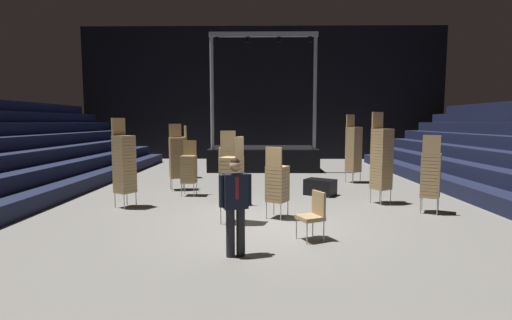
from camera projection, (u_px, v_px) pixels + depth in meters
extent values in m
cube|color=slate|center=(265.00, 225.00, 8.63)|extent=(22.00, 30.00, 0.10)
cube|color=black|center=(263.00, 94.00, 23.14)|extent=(22.00, 0.30, 8.00)
cube|color=#191E38|center=(25.00, 203.00, 9.68)|extent=(0.75, 24.00, 0.45)
cube|color=#191E38|center=(508.00, 204.00, 9.51)|extent=(0.75, 24.00, 0.45)
cube|color=black|center=(263.00, 158.00, 18.59)|extent=(5.07, 3.55, 1.03)
cylinder|color=#9EA0A8|center=(212.00, 93.00, 16.80)|extent=(0.16, 0.16, 5.05)
cylinder|color=#9EA0A8|center=(315.00, 93.00, 16.74)|extent=(0.16, 0.16, 5.05)
cube|color=#9EA0A8|center=(263.00, 34.00, 16.51)|extent=(4.77, 0.20, 0.20)
cylinder|color=black|center=(217.00, 40.00, 16.56)|extent=(0.18, 0.18, 0.22)
cylinder|color=black|center=(248.00, 40.00, 16.55)|extent=(0.18, 0.18, 0.22)
cylinder|color=black|center=(279.00, 40.00, 16.53)|extent=(0.18, 0.18, 0.22)
cylinder|color=black|center=(310.00, 39.00, 16.51)|extent=(0.18, 0.18, 0.22)
cylinder|color=black|center=(241.00, 232.00, 6.46)|extent=(0.15, 0.15, 0.83)
cylinder|color=black|center=(230.00, 233.00, 6.41)|extent=(0.15, 0.15, 0.83)
cube|color=silver|center=(236.00, 192.00, 6.31)|extent=(0.20, 0.15, 0.59)
cube|color=black|center=(235.00, 191.00, 6.36)|extent=(0.45, 0.34, 0.59)
cube|color=maroon|center=(237.00, 188.00, 6.25)|extent=(0.06, 0.03, 0.38)
cylinder|color=black|center=(249.00, 190.00, 6.43)|extent=(0.12, 0.12, 0.54)
cylinder|color=black|center=(222.00, 191.00, 6.29)|extent=(0.12, 0.12, 0.54)
sphere|color=tan|center=(235.00, 166.00, 6.32)|extent=(0.19, 0.19, 0.19)
sphere|color=black|center=(235.00, 162.00, 6.32)|extent=(0.16, 0.16, 0.16)
cylinder|color=#B2B5BA|center=(422.00, 203.00, 9.78)|extent=(0.02, 0.02, 0.40)
cylinder|color=#B2B5BA|center=(438.00, 204.00, 9.60)|extent=(0.02, 0.02, 0.40)
cylinder|color=#B2B5BA|center=(420.00, 206.00, 9.45)|extent=(0.02, 0.02, 0.40)
cylinder|color=#B2B5BA|center=(437.00, 207.00, 9.27)|extent=(0.02, 0.02, 0.40)
cube|color=#A38456|center=(430.00, 195.00, 9.50)|extent=(0.60, 0.60, 0.08)
cube|color=#A38456|center=(430.00, 192.00, 9.49)|extent=(0.60, 0.60, 0.08)
cube|color=#A38456|center=(430.00, 189.00, 9.49)|extent=(0.60, 0.60, 0.08)
cube|color=#A38456|center=(430.00, 185.00, 9.48)|extent=(0.60, 0.60, 0.08)
cube|color=#A38456|center=(430.00, 182.00, 9.47)|extent=(0.60, 0.60, 0.08)
cube|color=#A38456|center=(431.00, 179.00, 9.46)|extent=(0.60, 0.60, 0.08)
cube|color=#A38456|center=(431.00, 175.00, 9.45)|extent=(0.60, 0.60, 0.08)
cube|color=#A38456|center=(431.00, 172.00, 9.44)|extent=(0.60, 0.60, 0.08)
cube|color=#A38456|center=(431.00, 169.00, 9.43)|extent=(0.60, 0.60, 0.08)
cube|color=#A38456|center=(431.00, 165.00, 9.43)|extent=(0.60, 0.60, 0.08)
cube|color=#A38456|center=(431.00, 162.00, 9.42)|extent=(0.60, 0.60, 0.08)
cube|color=#A38456|center=(432.00, 159.00, 9.41)|extent=(0.60, 0.60, 0.08)
cube|color=#A38456|center=(432.00, 155.00, 9.40)|extent=(0.60, 0.60, 0.08)
cube|color=#A38456|center=(432.00, 145.00, 9.20)|extent=(0.38, 0.23, 0.46)
cylinder|color=#B2B5BA|center=(360.00, 177.00, 14.25)|extent=(0.02, 0.02, 0.40)
cylinder|color=#B2B5BA|center=(353.00, 178.00, 14.05)|extent=(0.02, 0.02, 0.40)
cylinder|color=#B2B5BA|center=(353.00, 176.00, 14.57)|extent=(0.02, 0.02, 0.40)
cylinder|color=#B2B5BA|center=(346.00, 177.00, 14.36)|extent=(0.02, 0.02, 0.40)
cube|color=#A38456|center=(353.00, 171.00, 14.28)|extent=(0.61, 0.61, 0.08)
cube|color=#A38456|center=(353.00, 169.00, 14.27)|extent=(0.61, 0.61, 0.08)
cube|color=#A38456|center=(353.00, 166.00, 14.27)|extent=(0.61, 0.61, 0.08)
cube|color=#A38456|center=(353.00, 164.00, 14.26)|extent=(0.61, 0.61, 0.08)
cube|color=#A38456|center=(353.00, 162.00, 14.25)|extent=(0.61, 0.61, 0.08)
cube|color=#A38456|center=(353.00, 160.00, 14.24)|extent=(0.61, 0.61, 0.08)
cube|color=#A38456|center=(353.00, 157.00, 14.23)|extent=(0.61, 0.61, 0.08)
cube|color=#A38456|center=(353.00, 155.00, 14.22)|extent=(0.61, 0.61, 0.08)
cube|color=#A38456|center=(354.00, 153.00, 14.21)|extent=(0.61, 0.61, 0.08)
cube|color=#A38456|center=(354.00, 151.00, 14.21)|extent=(0.61, 0.61, 0.08)
cube|color=#A38456|center=(354.00, 148.00, 14.20)|extent=(0.61, 0.61, 0.08)
cube|color=#A38456|center=(354.00, 146.00, 14.19)|extent=(0.61, 0.61, 0.08)
cube|color=#A38456|center=(354.00, 144.00, 14.18)|extent=(0.61, 0.61, 0.08)
cube|color=#A38456|center=(354.00, 142.00, 14.17)|extent=(0.61, 0.61, 0.08)
cube|color=#A38456|center=(354.00, 139.00, 14.16)|extent=(0.61, 0.61, 0.08)
cube|color=#A38456|center=(354.00, 137.00, 14.15)|extent=(0.61, 0.61, 0.08)
cube|color=#A38456|center=(354.00, 135.00, 14.15)|extent=(0.61, 0.61, 0.08)
cube|color=#A38456|center=(354.00, 132.00, 14.14)|extent=(0.61, 0.61, 0.08)
cube|color=#A38456|center=(354.00, 130.00, 14.13)|extent=(0.61, 0.61, 0.08)
cube|color=#A38456|center=(354.00, 128.00, 14.12)|extent=(0.61, 0.61, 0.08)
cube|color=#A38456|center=(350.00, 121.00, 14.26)|extent=(0.36, 0.27, 0.46)
cylinder|color=#B2B5BA|center=(136.00, 200.00, 10.19)|extent=(0.02, 0.02, 0.40)
cylinder|color=#B2B5BA|center=(124.00, 202.00, 9.87)|extent=(0.02, 0.02, 0.40)
cylinder|color=#B2B5BA|center=(127.00, 198.00, 10.39)|extent=(0.02, 0.02, 0.40)
cylinder|color=#B2B5BA|center=(115.00, 200.00, 10.08)|extent=(0.02, 0.02, 0.40)
cube|color=#A38456|center=(125.00, 191.00, 10.11)|extent=(0.61, 0.61, 0.08)
cube|color=#A38456|center=(125.00, 188.00, 10.10)|extent=(0.61, 0.61, 0.08)
cube|color=#A38456|center=(125.00, 185.00, 10.09)|extent=(0.61, 0.61, 0.08)
cube|color=#A38456|center=(125.00, 182.00, 10.08)|extent=(0.61, 0.61, 0.08)
cube|color=#A38456|center=(125.00, 179.00, 10.07)|extent=(0.61, 0.61, 0.08)
cube|color=#A38456|center=(125.00, 175.00, 10.06)|extent=(0.61, 0.61, 0.08)
cube|color=#A38456|center=(125.00, 172.00, 10.06)|extent=(0.61, 0.61, 0.08)
cube|color=#A38456|center=(125.00, 169.00, 10.05)|extent=(0.61, 0.61, 0.08)
cube|color=#A38456|center=(124.00, 166.00, 10.04)|extent=(0.61, 0.61, 0.08)
cube|color=#A38456|center=(124.00, 163.00, 10.03)|extent=(0.61, 0.61, 0.08)
cube|color=#A38456|center=(124.00, 159.00, 10.02)|extent=(0.61, 0.61, 0.08)
cube|color=#A38456|center=(124.00, 156.00, 10.01)|extent=(0.61, 0.61, 0.08)
cube|color=#A38456|center=(124.00, 153.00, 10.00)|extent=(0.61, 0.61, 0.08)
cube|color=#A38456|center=(124.00, 150.00, 10.00)|extent=(0.61, 0.61, 0.08)
cube|color=#A38456|center=(124.00, 147.00, 9.99)|extent=(0.61, 0.61, 0.08)
cube|color=#A38456|center=(124.00, 143.00, 9.98)|extent=(0.61, 0.61, 0.08)
cube|color=#A38456|center=(124.00, 140.00, 9.97)|extent=(0.61, 0.61, 0.08)
cube|color=#A38456|center=(123.00, 137.00, 9.96)|extent=(0.61, 0.61, 0.08)
cube|color=#A38456|center=(118.00, 127.00, 10.04)|extent=(0.26, 0.37, 0.46)
cylinder|color=#B2B5BA|center=(391.00, 197.00, 10.57)|extent=(0.02, 0.02, 0.40)
cylinder|color=#B2B5BA|center=(381.00, 198.00, 10.38)|extent=(0.02, 0.02, 0.40)
cylinder|color=#B2B5BA|center=(380.00, 195.00, 10.89)|extent=(0.02, 0.02, 0.40)
cylinder|color=#B2B5BA|center=(370.00, 196.00, 10.71)|extent=(0.02, 0.02, 0.40)
cube|color=#A38456|center=(381.00, 188.00, 10.61)|extent=(0.60, 0.60, 0.08)
cube|color=#A38456|center=(381.00, 185.00, 10.60)|extent=(0.60, 0.60, 0.08)
cube|color=#A38456|center=(381.00, 182.00, 10.59)|extent=(0.60, 0.60, 0.08)
cube|color=#A38456|center=(381.00, 179.00, 10.59)|extent=(0.60, 0.60, 0.08)
cube|color=#A38456|center=(381.00, 176.00, 10.58)|extent=(0.60, 0.60, 0.08)
cube|color=#A38456|center=(381.00, 173.00, 10.57)|extent=(0.60, 0.60, 0.08)
cube|color=#A38456|center=(381.00, 170.00, 10.56)|extent=(0.60, 0.60, 0.08)
cube|color=#A38456|center=(381.00, 167.00, 10.55)|extent=(0.60, 0.60, 0.08)
cube|color=#A38456|center=(382.00, 164.00, 10.54)|extent=(0.60, 0.60, 0.08)
cube|color=#A38456|center=(382.00, 161.00, 10.53)|extent=(0.60, 0.60, 0.08)
cube|color=#A38456|center=(382.00, 158.00, 10.53)|extent=(0.60, 0.60, 0.08)
cube|color=#A38456|center=(382.00, 155.00, 10.52)|extent=(0.60, 0.60, 0.08)
cube|color=#A38456|center=(382.00, 152.00, 10.51)|extent=(0.60, 0.60, 0.08)
cube|color=#A38456|center=(382.00, 149.00, 10.50)|extent=(0.60, 0.60, 0.08)
cube|color=#A38456|center=(382.00, 145.00, 10.49)|extent=(0.60, 0.60, 0.08)
cube|color=#A38456|center=(382.00, 142.00, 10.48)|extent=(0.60, 0.60, 0.08)
cube|color=#A38456|center=(382.00, 139.00, 10.47)|extent=(0.60, 0.60, 0.08)
cube|color=#A38456|center=(382.00, 136.00, 10.47)|extent=(0.60, 0.60, 0.08)
cube|color=#A38456|center=(383.00, 133.00, 10.46)|extent=(0.60, 0.60, 0.08)
cube|color=#A38456|center=(383.00, 130.00, 10.45)|extent=(0.60, 0.60, 0.08)
cube|color=#A38456|center=(378.00, 120.00, 10.59)|extent=(0.37, 0.25, 0.46)
cylinder|color=#B2B5BA|center=(220.00, 196.00, 10.65)|extent=(0.02, 0.02, 0.40)
cylinder|color=#B2B5BA|center=(234.00, 196.00, 10.72)|extent=(0.02, 0.02, 0.40)
cylinder|color=#B2B5BA|center=(221.00, 199.00, 10.28)|extent=(0.02, 0.02, 0.40)
cylinder|color=#B2B5BA|center=(235.00, 198.00, 10.35)|extent=(0.02, 0.02, 0.40)
cube|color=#A38456|center=(228.00, 189.00, 10.47)|extent=(0.51, 0.51, 0.08)
cube|color=#A38456|center=(228.00, 186.00, 10.47)|extent=(0.51, 0.51, 0.08)
cube|color=#A38456|center=(228.00, 183.00, 10.46)|extent=(0.51, 0.51, 0.08)
cube|color=#A38456|center=(228.00, 180.00, 10.45)|extent=(0.51, 0.51, 0.08)
cube|color=#A38456|center=(228.00, 177.00, 10.44)|extent=(0.51, 0.51, 0.08)
cube|color=#A38456|center=(228.00, 173.00, 10.43)|extent=(0.51, 0.51, 0.08)
cube|color=#A38456|center=(228.00, 170.00, 10.42)|extent=(0.51, 0.51, 0.08)
cube|color=#A38456|center=(228.00, 167.00, 10.41)|extent=(0.51, 0.51, 0.08)
cube|color=#A38456|center=(227.00, 164.00, 10.41)|extent=(0.51, 0.51, 0.08)
cube|color=#A38456|center=(227.00, 161.00, 10.40)|extent=(0.51, 0.51, 0.08)
cube|color=#A38456|center=(227.00, 158.00, 10.39)|extent=(0.51, 0.51, 0.08)
cube|color=#A38456|center=(227.00, 155.00, 10.38)|extent=(0.51, 0.51, 0.08)
cube|color=#A38456|center=(227.00, 152.00, 10.37)|extent=(0.51, 0.51, 0.08)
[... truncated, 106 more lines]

